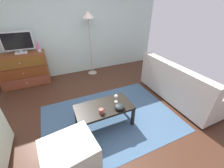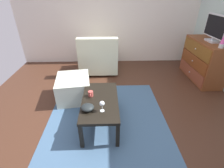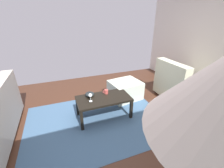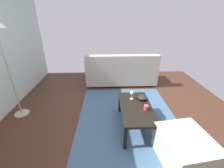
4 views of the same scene
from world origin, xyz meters
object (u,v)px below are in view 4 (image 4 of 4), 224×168
coffee_table (136,109)px  bowl_decorative (143,97)px  ottoman (184,149)px  wine_glass (132,93)px  couch_large (121,72)px  mug (146,108)px

coffee_table → bowl_decorative: bowl_decorative is taller
coffee_table → ottoman: (-0.72, -0.53, -0.16)m
wine_glass → bowl_decorative: wine_glass is taller
wine_glass → ottoman: size_ratio=0.22×
wine_glass → couch_large: couch_large is taller
bowl_decorative → couch_large: bearing=8.2°
bowl_decorative → couch_large: 1.70m
couch_large → ottoman: (-2.63, -0.61, -0.13)m
mug → ottoman: mug is taller
coffee_table → mug: (-0.10, -0.14, 0.10)m
mug → bowl_decorative: mug is taller
bowl_decorative → couch_large: (1.68, 0.24, -0.12)m
coffee_table → wine_glass: (0.26, 0.04, 0.17)m
mug → couch_large: 2.03m
mug → bowl_decorative: size_ratio=0.65×
bowl_decorative → mug: bearing=176.7°
mug → coffee_table: bearing=54.9°
coffee_table → wine_glass: bearing=8.6°
bowl_decorative → couch_large: size_ratio=0.09×
wine_glass → mug: wine_glass is taller
mug → couch_large: (2.01, 0.22, -0.13)m
mug → bowl_decorative: (0.33, -0.02, -0.00)m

